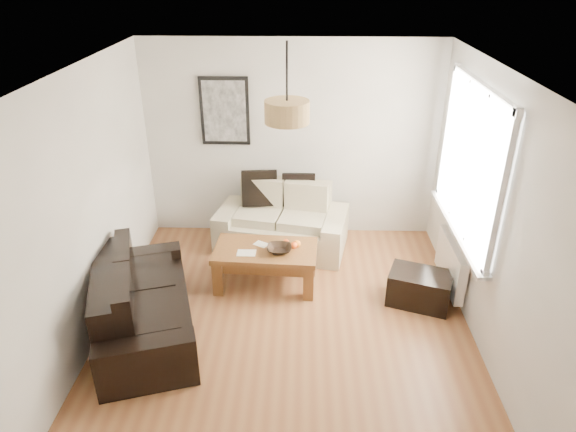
{
  "coord_description": "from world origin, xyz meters",
  "views": [
    {
      "loc": [
        0.14,
        -4.12,
        3.45
      ],
      "look_at": [
        0.0,
        0.6,
        1.05
      ],
      "focal_mm": 31.96,
      "sensor_mm": 36.0,
      "label": 1
    }
  ],
  "objects_px": {
    "loveseat_cream": "(282,219)",
    "sofa_leather": "(143,300)",
    "ottoman": "(419,288)",
    "coffee_table": "(266,266)"
  },
  "relations": [
    {
      "from": "loveseat_cream",
      "to": "sofa_leather",
      "type": "distance_m",
      "value": 2.21
    },
    {
      "from": "loveseat_cream",
      "to": "ottoman",
      "type": "relative_size",
      "value": 2.48
    },
    {
      "from": "sofa_leather",
      "to": "coffee_table",
      "type": "relative_size",
      "value": 1.54
    },
    {
      "from": "coffee_table",
      "to": "ottoman",
      "type": "xyz_separation_m",
      "value": [
        1.72,
        -0.31,
        -0.05
      ]
    },
    {
      "from": "coffee_table",
      "to": "loveseat_cream",
      "type": "bearing_deg",
      "value": 80.16
    },
    {
      "from": "coffee_table",
      "to": "sofa_leather",
      "type": "bearing_deg",
      "value": -142.56
    },
    {
      "from": "sofa_leather",
      "to": "ottoman",
      "type": "bearing_deg",
      "value": -95.8
    },
    {
      "from": "sofa_leather",
      "to": "ottoman",
      "type": "height_order",
      "value": "sofa_leather"
    },
    {
      "from": "loveseat_cream",
      "to": "ottoman",
      "type": "xyz_separation_m",
      "value": [
        1.56,
        -1.2,
        -0.22
      ]
    },
    {
      "from": "loveseat_cream",
      "to": "ottoman",
      "type": "height_order",
      "value": "loveseat_cream"
    }
  ]
}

